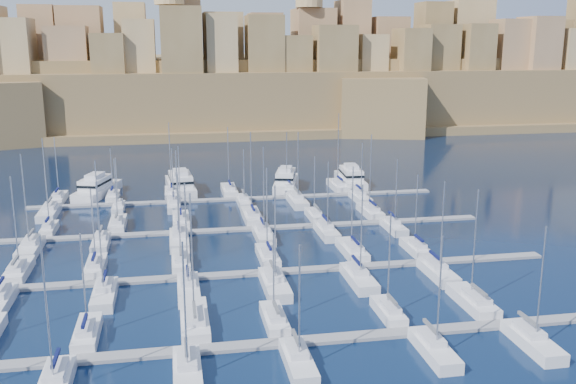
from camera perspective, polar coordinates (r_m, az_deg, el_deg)
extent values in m
plane|color=black|center=(103.76, -2.65, -4.95)|extent=(600.00, 600.00, 0.00)
cube|color=slate|center=(72.58, 1.07, -13.13)|extent=(84.00, 2.00, 0.40)
cube|color=slate|center=(92.48, -1.64, -7.13)|extent=(84.00, 2.00, 0.40)
cube|color=slate|center=(113.16, -3.34, -3.28)|extent=(84.00, 2.00, 0.40)
cube|color=slate|center=(134.26, -4.50, -0.62)|extent=(84.00, 2.00, 0.40)
cube|color=silver|center=(76.74, -17.41, -11.99)|extent=(2.59, 8.62, 1.63)
cube|color=silver|center=(75.48, -17.55, -11.46)|extent=(1.81, 3.88, 0.70)
cylinder|color=#9EA0A8|center=(74.74, -17.71, -7.50)|extent=(0.18, 0.18, 10.88)
cube|color=#0A103F|center=(74.67, -17.65, -10.87)|extent=(0.35, 3.45, 0.35)
cube|color=silver|center=(77.00, -8.31, -11.35)|extent=(3.21, 10.70, 1.74)
cube|color=silver|center=(75.52, -8.31, -10.85)|extent=(2.25, 4.82, 0.70)
cylinder|color=#9EA0A8|center=(74.50, -8.53, -5.52)|extent=(0.18, 0.18, 14.44)
cube|color=#595B60|center=(74.61, -8.32, -10.28)|extent=(0.35, 4.28, 0.35)
cube|color=silver|center=(76.72, -1.22, -11.35)|extent=(2.50, 8.34, 1.62)
cube|color=silver|center=(75.49, -1.12, -10.81)|extent=(1.75, 3.75, 0.70)
cylinder|color=#9EA0A8|center=(74.90, -1.29, -7.26)|extent=(0.18, 0.18, 9.77)
cube|color=#595B60|center=(74.68, -1.07, -10.21)|extent=(0.35, 3.34, 0.35)
cube|color=silver|center=(79.63, 8.90, -10.57)|extent=(2.32, 7.74, 1.59)
cube|color=silver|center=(78.51, 9.11, -10.03)|extent=(1.63, 3.48, 0.70)
cylinder|color=#9EA0A8|center=(77.55, 8.98, -6.00)|extent=(0.18, 0.18, 11.59)
cube|color=#595B60|center=(77.76, 9.24, -9.43)|extent=(0.35, 3.10, 0.35)
cube|color=silver|center=(84.71, 16.07, -9.41)|extent=(2.94, 9.80, 1.69)
cube|color=silver|center=(83.46, 16.43, -8.90)|extent=(2.06, 4.41, 0.70)
cylinder|color=#9EA0A8|center=(82.54, 16.27, -4.39)|extent=(0.18, 0.18, 13.57)
cube|color=#595B60|center=(82.67, 16.63, -8.34)|extent=(0.35, 3.92, 0.35)
cube|color=silver|center=(67.56, -19.95, -14.69)|extent=(1.97, 4.22, 0.70)
cylinder|color=#9EA0A8|center=(63.45, -20.65, -9.82)|extent=(0.18, 0.18, 14.33)
cube|color=#0A103F|center=(67.50, -19.96, -13.71)|extent=(0.35, 3.75, 0.35)
cube|color=silver|center=(66.31, -8.93, -15.72)|extent=(2.77, 9.22, 1.66)
cube|color=silver|center=(66.56, -8.99, -14.45)|extent=(1.94, 4.15, 0.70)
cylinder|color=#9EA0A8|center=(62.66, -9.16, -10.05)|extent=(0.18, 0.18, 13.01)
cube|color=#595B60|center=(66.49, -9.03, -13.46)|extent=(0.35, 3.69, 0.35)
cube|color=silver|center=(67.52, 0.92, -14.99)|extent=(2.64, 8.79, 1.64)
cube|color=silver|center=(67.74, 0.78, -13.77)|extent=(1.85, 3.96, 0.70)
cylinder|color=#9EA0A8|center=(64.17, 1.03, -9.82)|extent=(0.18, 0.18, 11.98)
cube|color=#595B60|center=(67.65, 0.71, -12.81)|extent=(0.35, 3.52, 0.35)
cube|color=silver|center=(71.51, 12.87, -13.64)|extent=(2.66, 8.85, 1.64)
cube|color=silver|center=(71.72, 12.64, -12.50)|extent=(1.86, 3.98, 0.70)
cylinder|color=#9EA0A8|center=(68.33, 13.32, -8.66)|extent=(0.18, 0.18, 12.08)
cube|color=#595B60|center=(71.64, 12.55, -11.59)|extent=(0.35, 3.54, 0.35)
cube|color=silver|center=(76.23, 20.92, -12.44)|extent=(2.77, 9.23, 1.66)
cube|color=silver|center=(76.45, 20.64, -11.37)|extent=(1.94, 4.15, 0.70)
cylinder|color=#9EA0A8|center=(73.16, 21.57, -7.56)|extent=(0.18, 0.18, 12.53)
cube|color=#595B60|center=(76.39, 20.53, -10.51)|extent=(0.35, 3.69, 0.35)
cube|color=silver|center=(99.31, -22.80, -6.55)|extent=(2.81, 9.37, 1.67)
cube|color=silver|center=(98.07, -22.98, -6.08)|extent=(1.97, 4.22, 0.70)
cylinder|color=#9EA0A8|center=(97.64, -23.13, -2.42)|extent=(0.18, 0.18, 12.92)
cube|color=#595B60|center=(97.31, -23.09, -5.59)|extent=(0.35, 3.75, 0.35)
cube|color=silver|center=(97.21, -16.72, -6.48)|extent=(2.63, 8.76, 1.64)
cube|color=silver|center=(96.01, -16.82, -6.00)|extent=(1.84, 3.94, 0.70)
cylinder|color=#9EA0A8|center=(95.75, -16.94, -2.87)|extent=(0.18, 0.18, 10.84)
cube|color=#0A103F|center=(95.26, -16.89, -5.49)|extent=(0.35, 3.51, 0.35)
cube|color=silver|center=(96.55, -9.49, -6.22)|extent=(2.65, 8.83, 1.64)
cube|color=silver|center=(95.33, -9.51, -5.73)|extent=(1.85, 3.97, 0.70)
cylinder|color=#9EA0A8|center=(94.86, -9.66, -2.10)|extent=(0.18, 0.18, 12.50)
cube|color=#595B60|center=(94.57, -9.53, -5.21)|extent=(0.35, 3.53, 0.35)
cube|color=silver|center=(97.62, -1.82, -5.81)|extent=(2.74, 9.12, 1.66)
cube|color=silver|center=(96.38, -1.74, -5.32)|extent=(1.91, 4.10, 0.70)
cylinder|color=#9EA0A8|center=(95.91, -1.89, -1.61)|extent=(0.18, 0.18, 12.88)
cube|color=#0A103F|center=(95.62, -1.70, -4.81)|extent=(0.35, 3.65, 0.35)
cube|color=silver|center=(100.67, 5.71, -5.25)|extent=(2.96, 9.86, 1.69)
cube|color=silver|center=(99.40, 5.89, -4.78)|extent=(2.07, 4.44, 0.70)
cylinder|color=#9EA0A8|center=(99.10, 5.73, -1.26)|extent=(0.18, 0.18, 12.53)
cube|color=#0A103F|center=(98.63, 5.98, -4.28)|extent=(0.35, 3.95, 0.35)
cube|color=silver|center=(103.15, 11.26, -5.01)|extent=(2.49, 8.30, 1.62)
cube|color=silver|center=(102.07, 11.46, -4.54)|extent=(1.74, 3.74, 0.70)
cylinder|color=#9EA0A8|center=(101.73, 11.34, -1.54)|extent=(0.18, 0.18, 11.11)
cube|color=#0A103F|center=(101.39, 11.57, -4.04)|extent=(0.35, 3.32, 0.35)
cube|color=silver|center=(86.62, -16.00, -8.89)|extent=(2.84, 9.46, 1.67)
cube|color=silver|center=(87.06, -15.99, -7.94)|extent=(1.99, 4.26, 0.70)
cylinder|color=#9EA0A8|center=(83.53, -16.38, -3.92)|extent=(0.18, 0.18, 14.33)
cube|color=#0A103F|center=(87.14, -16.01, -7.18)|extent=(0.35, 3.78, 0.35)
cube|color=silver|center=(86.11, -8.84, -8.65)|extent=(2.84, 9.47, 1.67)
cube|color=silver|center=(86.56, -8.89, -7.69)|extent=(1.99, 4.26, 0.70)
cylinder|color=#9EA0A8|center=(83.10, -9.02, -3.84)|extent=(0.18, 0.18, 13.72)
cube|color=#0A103F|center=(86.64, -8.92, -6.93)|extent=(0.35, 3.79, 0.35)
cube|color=silver|center=(86.62, -1.18, -8.33)|extent=(3.11, 10.36, 1.72)
cube|color=silver|center=(87.14, -1.30, -7.35)|extent=(2.18, 4.66, 0.70)
cylinder|color=#9EA0A8|center=(83.68, -1.15, -3.77)|extent=(0.18, 0.18, 13.02)
cube|color=#595B60|center=(87.25, -1.36, -6.58)|extent=(0.35, 4.14, 0.35)
cube|color=silver|center=(89.33, 6.33, -7.73)|extent=(2.96, 9.87, 1.69)
cube|color=silver|center=(89.79, 6.17, -6.80)|extent=(2.07, 4.44, 0.70)
cylinder|color=#9EA0A8|center=(86.57, 6.55, -3.42)|extent=(0.18, 0.18, 12.62)
cube|color=#0A103F|center=(89.88, 6.10, -6.06)|extent=(0.35, 3.95, 0.35)
cube|color=silver|center=(93.42, 13.20, -7.06)|extent=(2.81, 9.35, 1.67)
cube|color=silver|center=(93.83, 13.01, -6.19)|extent=(1.96, 4.21, 0.70)
cylinder|color=#9EA0A8|center=(90.81, 13.55, -2.94)|extent=(0.18, 0.18, 12.60)
cube|color=#0A103F|center=(93.89, 12.93, -5.50)|extent=(0.35, 3.74, 0.35)
cube|color=silver|center=(118.79, -20.44, -3.17)|extent=(2.20, 7.33, 1.57)
cube|color=silver|center=(117.80, -20.55, -2.74)|extent=(1.54, 3.30, 0.70)
cylinder|color=#9EA0A8|center=(117.71, -20.64, -0.42)|extent=(0.18, 0.18, 10.00)
cube|color=#0A103F|center=(117.18, -20.62, -2.30)|extent=(0.35, 2.93, 0.35)
cube|color=silver|center=(118.08, -14.89, -2.84)|extent=(2.72, 9.08, 1.65)
cube|color=silver|center=(116.89, -14.96, -2.41)|extent=(1.91, 4.09, 0.70)
cylinder|color=#9EA0A8|center=(116.95, -15.06, 0.22)|extent=(0.18, 0.18, 11.08)
cube|color=#595B60|center=(116.18, -15.01, -1.97)|extent=(0.35, 3.63, 0.35)
cube|color=silver|center=(117.96, -9.49, -2.57)|extent=(2.92, 9.75, 1.69)
cube|color=silver|center=(116.70, -9.50, -2.14)|extent=(2.05, 4.39, 0.70)
cylinder|color=#9EA0A8|center=(116.67, -9.63, 0.93)|extent=(0.18, 0.18, 12.89)
cube|color=#0A103F|center=(115.96, -9.52, -1.70)|extent=(0.35, 3.90, 0.35)
cube|color=silver|center=(119.03, -3.23, -2.26)|extent=(3.08, 10.27, 1.71)
cube|color=silver|center=(117.72, -3.17, -1.82)|extent=(2.16, 4.62, 0.70)
cylinder|color=#9EA0A8|center=(117.55, -3.31, 1.74)|extent=(0.18, 0.18, 15.00)
cube|color=#0A103F|center=(116.96, -3.15, -1.39)|extent=(0.35, 4.11, 0.35)
cube|color=silver|center=(119.85, 2.38, -2.17)|extent=(2.37, 7.90, 1.60)
cube|color=silver|center=(118.80, 2.47, -1.73)|extent=(1.66, 3.56, 0.70)
cylinder|color=#9EA0A8|center=(118.75, 2.37, 0.70)|extent=(0.18, 0.18, 10.51)
cube|color=#595B60|center=(118.16, 2.52, -1.29)|extent=(0.35, 3.16, 0.35)
cube|color=silver|center=(123.44, 7.30, -1.78)|extent=(2.87, 9.57, 1.68)
cube|color=silver|center=(122.25, 7.45, -1.36)|extent=(2.01, 4.31, 0.70)
cylinder|color=#9EA0A8|center=(122.08, 7.34, 1.84)|extent=(0.18, 0.18, 14.04)
cube|color=#0A103F|center=(121.55, 7.54, -0.94)|extent=(0.35, 3.83, 0.35)
cube|color=silver|center=(108.95, -21.93, -4.73)|extent=(3.01, 10.02, 1.70)
cube|color=silver|center=(109.54, -21.88, -3.97)|extent=(2.11, 4.51, 0.70)
cylinder|color=#9EA0A8|center=(106.38, -22.35, -0.68)|extent=(0.18, 0.18, 14.42)
cube|color=#595B60|center=(109.72, -21.88, -3.37)|extent=(0.35, 4.01, 0.35)
cube|color=silver|center=(107.95, -16.29, -4.47)|extent=(2.57, 8.56, 1.63)
cube|color=silver|center=(108.42, -16.29, -3.74)|extent=(1.80, 3.85, 0.70)
cylinder|color=#9EA0A8|center=(105.59, -16.57, -0.77)|extent=(0.18, 0.18, 12.94)
cube|color=#595B60|center=(108.53, -16.30, -3.15)|extent=(0.35, 3.42, 0.35)
cube|color=silver|center=(106.50, -9.65, -4.33)|extent=(3.05, 10.16, 1.71)
cube|color=silver|center=(107.12, -9.68, -3.55)|extent=(2.13, 4.57, 0.70)
cylinder|color=#9EA0A8|center=(103.88, -9.81, -0.22)|extent=(0.18, 0.18, 14.24)
cube|color=#0A103F|center=(107.31, -9.71, -2.93)|extent=(0.35, 4.07, 0.35)
cube|color=silver|center=(107.79, -2.18, -3.93)|extent=(2.85, 9.51, 1.68)
cube|color=silver|center=(108.34, -2.26, -3.19)|extent=(2.00, 4.28, 0.70)
cylinder|color=#9EA0A8|center=(105.22, -2.18, 0.17)|extent=(0.18, 0.18, 14.40)
cube|color=#0A103F|center=(108.50, -2.30, -2.58)|extent=(0.35, 3.80, 0.35)
cube|color=silver|center=(109.92, 3.46, -3.61)|extent=(2.77, 9.22, 1.66)
cube|color=silver|center=(110.44, 3.36, -2.88)|extent=(1.94, 4.15, 0.70)
cylinder|color=#9EA0A8|center=(107.74, 3.57, -0.31)|extent=(0.18, 0.18, 11.58)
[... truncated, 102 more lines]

